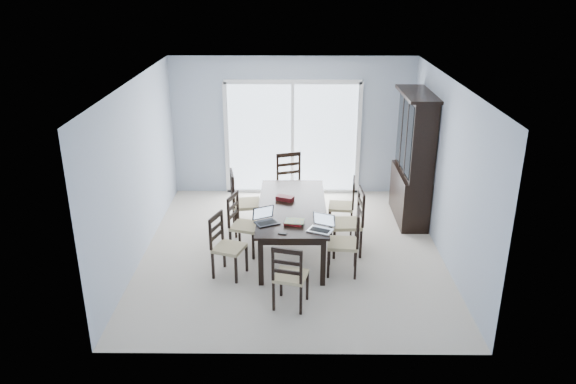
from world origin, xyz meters
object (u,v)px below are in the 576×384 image
chair_end_near (289,270)px  chair_left_near (223,239)px  cell_phone (282,234)px  chair_right_near (350,235)px  dining_table (292,210)px  chair_left_far (240,196)px  hot_tub (265,150)px  laptop_dark (267,220)px  laptop_silver (320,227)px  chair_right_far (347,199)px  chair_right_mid (353,215)px  china_hutch (413,159)px  chair_end_far (290,177)px  game_box (285,198)px  chair_left_mid (240,218)px

chair_end_near → chair_left_near: bearing=150.8°
cell_phone → chair_end_near: bearing=-63.8°
chair_left_near → chair_right_near: (1.76, 0.06, 0.03)m
dining_table → chair_left_far: (-0.84, 0.67, -0.03)m
hot_tub → chair_right_near: bearing=-72.2°
chair_left_far → laptop_dark: size_ratio=3.18×
laptop_silver → hot_tub: 4.62m
chair_right_far → laptop_dark: bearing=144.6°
cell_phone → chair_left_far: bearing=131.3°
dining_table → chair_right_mid: bearing=-1.9°
chair_right_mid → china_hutch: bearing=-44.7°
china_hutch → chair_end_far: bearing=171.1°
cell_phone → hot_tub: (-0.44, 4.60, -0.27)m
chair_left_far → chair_end_near: (0.80, -2.26, -0.09)m
dining_table → chair_right_mid: 0.91m
game_box → hot_tub: 3.47m
chair_left_mid → chair_right_near: 1.71m
laptop_dark → chair_right_near: bearing=-27.5°
cell_phone → hot_tub: size_ratio=0.06×
game_box → chair_left_near: bearing=-132.3°
chair_right_near → chair_right_far: size_ratio=1.05×
cell_phone → dining_table: bearing=100.2°
chair_left_far → game_box: chair_left_far is taller
chair_right_far → chair_right_near: bearing=-176.9°
chair_right_far → game_box: (-1.00, -0.52, 0.23)m
chair_right_mid → cell_phone: chair_right_mid is taller
chair_end_far → hot_tub: (-0.54, 2.07, -0.15)m
chair_end_near → chair_end_far: size_ratio=0.86×
china_hutch → chair_left_mid: bearing=-155.6°
chair_right_far → laptop_silver: (-0.51, -1.60, 0.25)m
hot_tub → laptop_dark: bearing=-87.0°
chair_left_far → chair_right_far: size_ratio=1.15×
china_hutch → cell_phone: 3.10m
chair_right_mid → chair_end_far: bearing=26.8°
chair_end_far → cell_phone: chair_end_far is taller
chair_left_mid → cell_phone: size_ratio=9.32×
china_hutch → chair_right_near: size_ratio=2.00×
chair_end_near → laptop_dark: (-0.31, 0.95, 0.25)m
game_box → hot_tub: size_ratio=0.13×
chair_end_near → hot_tub: size_ratio=0.51×
laptop_silver → hot_tub: (-0.95, 4.51, -0.32)m
hot_tub → chair_end_near: bearing=-84.2°
laptop_dark → chair_left_far: bearing=84.1°
chair_right_mid → laptop_silver: (-0.53, -0.83, 0.19)m
chair_left_near → hot_tub: chair_left_near is taller
chair_left_far → laptop_silver: bearing=28.3°
chair_right_far → chair_left_mid: bearing=121.2°
chair_left_near → dining_table: bearing=146.6°
chair_right_mid → cell_phone: 1.40m
china_hutch → chair_right_near: china_hutch is taller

